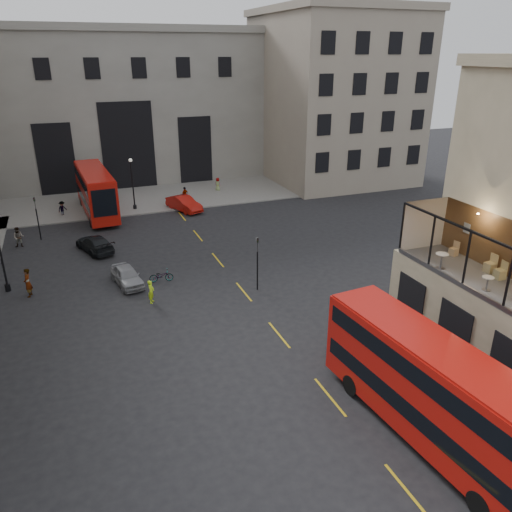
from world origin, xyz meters
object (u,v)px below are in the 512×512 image
object	(u,v)px
pedestrian_d	(218,184)
street_lamp_a	(2,259)
car_a	(127,276)
street_lamp_b	(133,187)
cafe_chair_d	(454,251)
traffic_light_far	(37,213)
pedestrian_e	(28,283)
bicycle	(161,276)
pedestrian_c	(185,194)
traffic_light_near	(257,257)
cyclist	(151,292)
cafe_table_mid	(488,281)
car_c	(95,244)
cafe_table_far	(442,259)
car_b	(184,204)
bus_near	(431,386)
pedestrian_b	(62,209)
bus_far	(96,190)
cafe_chair_b	(500,273)
cafe_chair_c	(490,267)
pedestrian_a	(19,237)

from	to	relation	value
pedestrian_d	street_lamp_a	bearing A→B (deg)	85.32
car_a	pedestrian_d	xyz separation A→B (m)	(13.43, 21.99, 0.13)
street_lamp_b	cafe_chair_d	world-z (taller)	cafe_chair_d
traffic_light_far	pedestrian_e	xyz separation A→B (m)	(-0.58, -11.41, -1.43)
bicycle	pedestrian_c	xyz separation A→B (m)	(6.44, 19.25, 0.40)
pedestrian_c	pedestrian_d	world-z (taller)	pedestrian_c
street_lamp_a	pedestrian_e	xyz separation A→B (m)	(1.42, -1.41, -1.40)
traffic_light_near	car_a	xyz separation A→B (m)	(-8.21, 4.08, -1.77)
car_a	traffic_light_near	bearing A→B (deg)	-36.04
cyclist	pedestrian_d	distance (m)	28.18
traffic_light_far	cafe_table_mid	xyz separation A→B (m)	(20.80, -28.72, 2.63)
car_c	cafe_table_far	distance (m)	27.16
car_b	pedestrian_d	distance (m)	8.37
bus_near	pedestrian_b	distance (m)	40.37
cyclist	cafe_table_mid	size ratio (longest dim) A/B	2.29
bus_far	bicycle	size ratio (longest dim) A/B	6.87
bicycle	pedestrian_e	bearing A→B (deg)	92.60
bus_near	bicycle	xyz separation A→B (m)	(-7.39, 19.34, -2.08)
bus_near	cafe_chair_b	bearing A→B (deg)	28.11
street_lamp_b	cafe_chair_b	size ratio (longest dim) A/B	5.72
traffic_light_near	traffic_light_far	xyz separation A→B (m)	(-14.00, 16.00, 0.00)
cafe_table_mid	cafe_chair_b	world-z (taller)	cafe_chair_b
street_lamp_b	bicycle	distance (m)	18.43
bus_far	bicycle	bearing A→B (deg)	-81.27
pedestrian_c	cafe_chair_c	xyz separation A→B (m)	(8.01, -34.09, 4.06)
pedestrian_d	cafe_table_mid	xyz separation A→B (m)	(1.59, -38.79, 4.27)
pedestrian_a	pedestrian_d	world-z (taller)	pedestrian_a
pedestrian_a	cafe_chair_c	bearing A→B (deg)	-34.08
pedestrian_b	cafe_chair_d	world-z (taller)	cafe_chair_d
traffic_light_far	pedestrian_e	world-z (taller)	traffic_light_far
traffic_light_far	bus_near	distance (m)	35.23
car_a	pedestrian_b	size ratio (longest dim) A/B	2.51
street_lamp_a	traffic_light_far	bearing A→B (deg)	78.69
traffic_light_near	car_c	world-z (taller)	traffic_light_near
car_b	pedestrian_e	distance (m)	20.84
traffic_light_far	cafe_chair_b	xyz separation A→B (m)	(22.39, -27.96, 2.46)
bus_near	cyclist	distance (m)	18.58
traffic_light_far	bus_far	xyz separation A→B (m)	(5.33, 5.80, 0.11)
pedestrian_d	cafe_table_far	bearing A→B (deg)	134.01
bus_near	pedestrian_a	distance (m)	34.85
cyclist	cafe_chair_c	world-z (taller)	cafe_chair_c
traffic_light_near	pedestrian_c	size ratio (longest dim) A/B	2.28
car_c	cafe_chair_d	bearing A→B (deg)	113.48
car_a	street_lamp_b	bearing A→B (deg)	70.22
car_a	cafe_chair_b	bearing A→B (deg)	-53.63
traffic_light_near	cyclist	size ratio (longest dim) A/B	2.43
street_lamp_a	cafe_chair_d	bearing A→B (deg)	-30.96
cafe_table_mid	bus_near	bearing A→B (deg)	-151.17
bus_near	pedestrian_c	size ratio (longest dim) A/B	6.83
street_lamp_a	car_c	size ratio (longest dim) A/B	1.17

